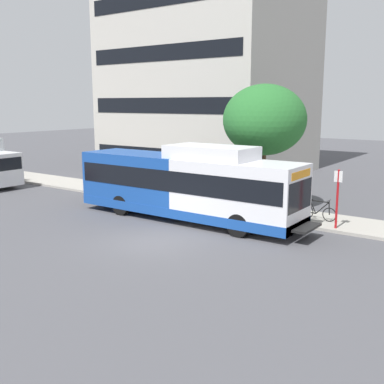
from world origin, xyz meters
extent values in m
plane|color=#4C4C51|center=(0.00, 8.00, 0.00)|extent=(120.00, 120.00, 0.00)
cube|color=#A8A399|center=(7.00, 6.00, 0.07)|extent=(3.00, 56.00, 0.14)
cube|color=white|center=(3.73, -1.81, 1.69)|extent=(2.54, 5.80, 2.73)
cube|color=#19479E|center=(3.73, 3.99, 1.69)|extent=(2.54, 5.80, 2.73)
cube|color=#19479E|center=(3.73, 1.09, 0.54)|extent=(2.57, 11.60, 0.44)
cube|color=black|center=(3.73, 1.09, 2.05)|extent=(2.58, 11.25, 0.96)
cube|color=black|center=(3.73, -4.67, 1.85)|extent=(2.34, 0.10, 1.24)
cube|color=orange|center=(3.73, -4.68, 2.72)|extent=(1.91, 0.08, 0.32)
cube|color=white|center=(3.73, -0.36, 3.35)|extent=(2.16, 4.06, 0.60)
cube|color=black|center=(3.73, -5.06, 0.55)|extent=(1.78, 0.60, 0.10)
cylinder|color=black|center=(2.60, -2.51, 0.50)|extent=(0.30, 1.00, 1.00)
cylinder|color=black|center=(4.86, -2.51, 0.50)|extent=(0.30, 1.00, 1.00)
cylinder|color=black|center=(2.60, 4.28, 0.50)|extent=(0.30, 1.00, 1.00)
cylinder|color=black|center=(4.86, 4.28, 0.50)|extent=(0.30, 1.00, 1.00)
cylinder|color=red|center=(5.86, -5.55, 1.44)|extent=(0.10, 0.10, 2.60)
cube|color=white|center=(5.84, -5.55, 2.44)|extent=(0.04, 0.36, 0.48)
torus|color=black|center=(6.80, -4.92, 0.47)|extent=(0.04, 0.66, 0.66)
torus|color=black|center=(6.80, -3.82, 0.47)|extent=(0.04, 0.66, 0.66)
cylinder|color=black|center=(6.80, -4.57, 0.74)|extent=(0.05, 0.64, 0.64)
cylinder|color=black|center=(6.80, -4.12, 0.74)|extent=(0.05, 0.34, 0.62)
cylinder|color=black|center=(6.80, -4.42, 1.04)|extent=(0.05, 0.90, 0.05)
cylinder|color=black|center=(6.80, -4.05, 0.46)|extent=(0.05, 0.45, 0.08)
cylinder|color=black|center=(6.80, -4.90, 0.81)|extent=(0.05, 0.10, 0.67)
cylinder|color=black|center=(6.80, -4.87, 1.14)|extent=(0.52, 0.03, 0.03)
cube|color=black|center=(6.80, -3.97, 1.08)|extent=(0.12, 0.24, 0.06)
cylinder|color=#4C3823|center=(7.89, -0.91, 1.62)|extent=(0.28, 0.28, 2.96)
ellipsoid|color=#286B2D|center=(7.89, -0.91, 4.71)|extent=(4.29, 4.29, 3.64)
cube|color=black|center=(3.04, 14.61, 1.75)|extent=(2.07, 0.08, 0.80)
cylinder|color=black|center=(4.07, 16.02, 0.46)|extent=(0.26, 0.92, 0.92)
cube|color=#BCB7AD|center=(18.38, 9.26, 12.58)|extent=(12.62, 14.08, 25.17)
cube|color=black|center=(18.38, 9.26, 1.80)|extent=(12.68, 12.96, 1.10)
cube|color=black|center=(18.38, 9.26, 5.39)|extent=(12.68, 12.96, 1.10)
cube|color=black|center=(18.38, 9.26, 8.99)|extent=(12.68, 12.96, 1.10)
cube|color=black|center=(18.38, 9.26, 12.58)|extent=(12.68, 12.96, 1.10)
camera|label=1|loc=(-13.91, -11.87, 5.54)|focal=43.43mm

